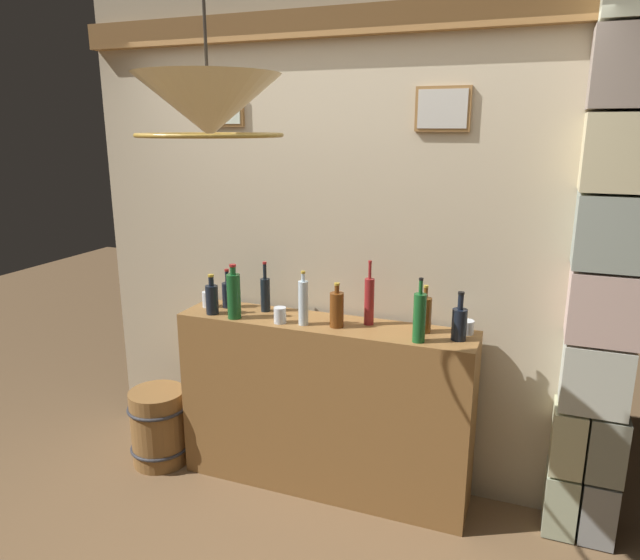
# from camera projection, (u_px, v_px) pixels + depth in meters

# --- Properties ---
(panelled_rear_partition) EXTENTS (3.07, 0.15, 2.85)m
(panelled_rear_partition) POSITION_uv_depth(u_px,v_px,m) (339.00, 226.00, 3.24)
(panelled_rear_partition) COLOR #BCAD8E
(panelled_rear_partition) RESTS_ON ground
(stone_pillar) EXTENTS (0.35, 0.30, 2.78)m
(stone_pillar) POSITION_uv_depth(u_px,v_px,m) (609.00, 264.00, 2.67)
(stone_pillar) COLOR #A7B190
(stone_pillar) RESTS_ON ground
(bar_shelf_unit) EXTENTS (1.65, 0.34, 1.00)m
(bar_shelf_unit) POSITION_uv_depth(u_px,v_px,m) (323.00, 406.00, 3.27)
(bar_shelf_unit) COLOR olive
(bar_shelf_unit) RESTS_ON ground
(liquor_bottle_mezcal) EXTENTS (0.06, 0.06, 0.23)m
(liquor_bottle_mezcal) POSITION_uv_depth(u_px,v_px,m) (228.00, 294.00, 3.39)
(liquor_bottle_mezcal) COLOR black
(liquor_bottle_mezcal) RESTS_ON bar_shelf_unit
(liquor_bottle_sherry) EXTENTS (0.08, 0.08, 0.25)m
(liquor_bottle_sherry) POSITION_uv_depth(u_px,v_px,m) (459.00, 323.00, 2.86)
(liquor_bottle_sherry) COLOR black
(liquor_bottle_sherry) RESTS_ON bar_shelf_unit
(liquor_bottle_amaro) EXTENTS (0.07, 0.07, 0.24)m
(liquor_bottle_amaro) POSITION_uv_depth(u_px,v_px,m) (337.00, 309.00, 3.05)
(liquor_bottle_amaro) COLOR brown
(liquor_bottle_amaro) RESTS_ON bar_shelf_unit
(liquor_bottle_vermouth) EXTENTS (0.05, 0.05, 0.30)m
(liquor_bottle_vermouth) POSITION_uv_depth(u_px,v_px,m) (303.00, 302.00, 3.08)
(liquor_bottle_vermouth) COLOR silver
(liquor_bottle_vermouth) RESTS_ON bar_shelf_unit
(liquor_bottle_whiskey) EXTENTS (0.08, 0.08, 0.31)m
(liquor_bottle_whiskey) POSITION_uv_depth(u_px,v_px,m) (234.00, 295.00, 3.18)
(liquor_bottle_whiskey) COLOR #175224
(liquor_bottle_whiskey) RESTS_ON bar_shelf_unit
(liquor_bottle_brandy) EXTENTS (0.07, 0.07, 0.25)m
(liquor_bottle_brandy) POSITION_uv_depth(u_px,v_px,m) (425.00, 314.00, 2.97)
(liquor_bottle_brandy) COLOR brown
(liquor_bottle_brandy) RESTS_ON bar_shelf_unit
(liquor_bottle_rum) EXTENTS (0.06, 0.06, 0.29)m
(liquor_bottle_rum) POSITION_uv_depth(u_px,v_px,m) (265.00, 293.00, 3.31)
(liquor_bottle_rum) COLOR black
(liquor_bottle_rum) RESTS_ON bar_shelf_unit
(liquor_bottle_tequila) EXTENTS (0.05, 0.05, 0.35)m
(liquor_bottle_tequila) POSITION_uv_depth(u_px,v_px,m) (369.00, 300.00, 3.08)
(liquor_bottle_tequila) COLOR maroon
(liquor_bottle_tequila) RESTS_ON bar_shelf_unit
(liquor_bottle_vodka) EXTENTS (0.07, 0.07, 0.23)m
(liquor_bottle_vodka) POSITION_uv_depth(u_px,v_px,m) (212.00, 298.00, 3.26)
(liquor_bottle_vodka) COLOR black
(liquor_bottle_vodka) RESTS_ON bar_shelf_unit
(liquor_bottle_rye) EXTENTS (0.06, 0.06, 0.33)m
(liquor_bottle_rye) POSITION_uv_depth(u_px,v_px,m) (419.00, 317.00, 2.83)
(liquor_bottle_rye) COLOR #185926
(liquor_bottle_rye) RESTS_ON bar_shelf_unit
(glass_tumbler_rocks) EXTENTS (0.07, 0.07, 0.09)m
(glass_tumbler_rocks) POSITION_uv_depth(u_px,v_px,m) (208.00, 299.00, 3.40)
(glass_tumbler_rocks) COLOR silver
(glass_tumbler_rocks) RESTS_ON bar_shelf_unit
(glass_tumbler_highball) EXTENTS (0.07, 0.07, 0.09)m
(glass_tumbler_highball) POSITION_uv_depth(u_px,v_px,m) (280.00, 315.00, 3.12)
(glass_tumbler_highball) COLOR silver
(glass_tumbler_highball) RESTS_ON bar_shelf_unit
(glass_tumbler_shot) EXTENTS (0.08, 0.08, 0.07)m
(glass_tumbler_shot) POSITION_uv_depth(u_px,v_px,m) (466.00, 327.00, 2.96)
(glass_tumbler_shot) COLOR silver
(glass_tumbler_shot) RESTS_ON bar_shelf_unit
(pendant_lamp) EXTENTS (0.54, 0.54, 0.62)m
(pendant_lamp) POSITION_uv_depth(u_px,v_px,m) (209.00, 107.00, 2.11)
(pendant_lamp) COLOR beige
(wooden_barrel) EXTENTS (0.37, 0.37, 0.47)m
(wooden_barrel) POSITION_uv_depth(u_px,v_px,m) (159.00, 426.00, 3.58)
(wooden_barrel) COLOR olive
(wooden_barrel) RESTS_ON ground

